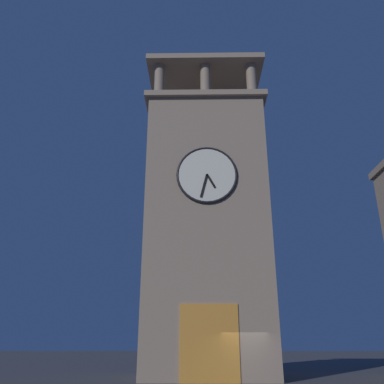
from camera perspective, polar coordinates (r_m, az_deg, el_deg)
clocktower at (r=27.21m, az=2.07°, el=-5.02°), size 8.28×7.28×23.46m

